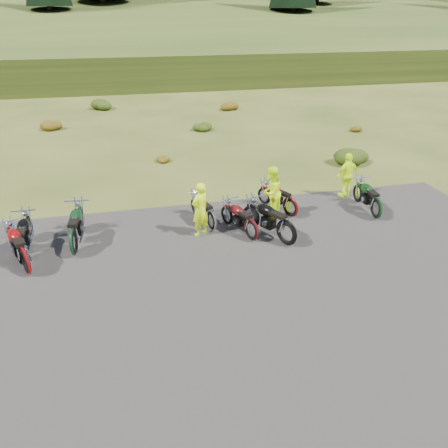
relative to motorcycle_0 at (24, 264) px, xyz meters
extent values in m
plane|color=#364517|center=(5.18, -0.98, 0.00)|extent=(300.00, 300.00, 0.00)
cube|color=black|center=(5.18, -2.98, 0.00)|extent=(20.00, 12.00, 0.04)
cube|color=#2E4015|center=(5.18, 109.02, 0.00)|extent=(300.00, 90.00, 9.17)
cylinder|color=black|center=(-3.82, 49.02, 5.69)|extent=(0.70, 0.70, 2.20)
cylinder|color=black|center=(2.18, 55.02, 6.88)|extent=(0.70, 0.70, 2.20)
cylinder|color=black|center=(26.18, 48.02, 5.49)|extent=(0.70, 0.70, 2.20)
cylinder|color=black|center=(32.18, 54.02, 6.68)|extent=(0.70, 0.70, 2.20)
ellipsoid|color=brown|center=(-1.02, 15.62, 0.38)|extent=(1.30, 1.30, 0.77)
ellipsoid|color=#1C360D|center=(1.88, 20.92, 0.46)|extent=(1.56, 1.56, 0.92)
ellipsoid|color=brown|center=(4.78, 8.22, 0.23)|extent=(0.77, 0.77, 0.45)
ellipsoid|color=#1C360D|center=(7.68, 13.52, 0.31)|extent=(1.03, 1.03, 0.61)
ellipsoid|color=brown|center=(10.58, 18.82, 0.38)|extent=(1.30, 1.30, 0.77)
ellipsoid|color=#1C360D|center=(13.48, 6.12, 0.46)|extent=(1.56, 1.56, 0.92)
ellipsoid|color=brown|center=(16.38, 11.42, 0.23)|extent=(0.77, 0.77, 0.45)
imported|color=#D8FF0D|center=(5.25, 0.57, 0.88)|extent=(0.77, 0.71, 1.77)
imported|color=#D8FF0D|center=(7.84, 1.33, 0.91)|extent=(1.12, 1.11, 1.82)
imported|color=#D8FF0D|center=(11.25, 2.44, 0.86)|extent=(1.08, 0.66, 1.72)
camera|label=1|loc=(3.17, -11.69, 6.62)|focal=35.00mm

